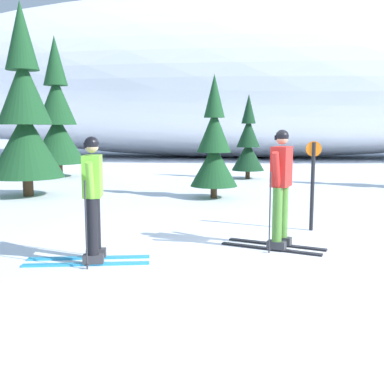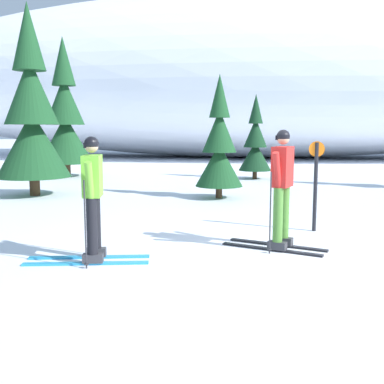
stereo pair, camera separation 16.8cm
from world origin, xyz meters
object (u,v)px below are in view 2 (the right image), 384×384
(pine_tree_center_right, at_px, (255,144))
(trail_marker_post, at_px, (316,181))
(pine_tree_center, at_px, (219,147))
(skier_lime_jacket, at_px, (92,197))
(pine_tree_far_left, at_px, (65,119))
(pine_tree_center_left, at_px, (32,117))
(skier_red_jacket, at_px, (281,187))

(pine_tree_center_right, bearing_deg, trail_marker_post, -82.40)
(pine_tree_center, distance_m, pine_tree_center_right, 5.00)
(skier_lime_jacket, xyz_separation_m, trail_marker_post, (3.33, 2.47, 0.00))
(skier_lime_jacket, bearing_deg, pine_tree_far_left, 114.43)
(pine_tree_far_left, relative_size, pine_tree_center_right, 1.70)
(pine_tree_center_left, xyz_separation_m, trail_marker_post, (7.17, -3.53, -1.25))
(trail_marker_post, bearing_deg, skier_red_jacket, -115.90)
(skier_red_jacket, height_order, pine_tree_center_right, pine_tree_center_right)
(skier_red_jacket, distance_m, pine_tree_far_left, 12.48)
(skier_lime_jacket, distance_m, pine_tree_far_left, 12.03)
(skier_lime_jacket, xyz_separation_m, pine_tree_center_right, (2.18, 11.14, 0.36))
(pine_tree_center_left, relative_size, pine_tree_center, 1.59)
(skier_lime_jacket, distance_m, pine_tree_center_left, 7.23)
(skier_red_jacket, xyz_separation_m, skier_lime_jacket, (-2.66, -1.07, -0.06))
(skier_lime_jacket, height_order, pine_tree_center_right, pine_tree_center_right)
(pine_tree_center, height_order, pine_tree_center_right, pine_tree_center)
(trail_marker_post, bearing_deg, pine_tree_center, 118.80)
(trail_marker_post, bearing_deg, pine_tree_far_left, 134.50)
(pine_tree_far_left, height_order, trail_marker_post, pine_tree_far_left)
(pine_tree_center, xyz_separation_m, trail_marker_post, (2.07, -3.76, -0.44))
(pine_tree_far_left, relative_size, pine_tree_center_left, 1.00)
(pine_tree_center_left, bearing_deg, pine_tree_center, 2.53)
(pine_tree_center_left, bearing_deg, pine_tree_far_left, 102.76)
(pine_tree_center, relative_size, pine_tree_center_right, 1.06)
(skier_red_jacket, xyz_separation_m, pine_tree_center, (-1.39, 5.15, 0.38))
(skier_lime_jacket, bearing_deg, pine_tree_center_left, 122.62)
(skier_lime_jacket, bearing_deg, pine_tree_center_right, 78.94)
(trail_marker_post, bearing_deg, pine_tree_center_left, 153.78)
(pine_tree_center_left, bearing_deg, pine_tree_center_right, 40.51)
(pine_tree_center_right, bearing_deg, skier_red_jacket, -87.27)
(skier_lime_jacket, relative_size, pine_tree_center_left, 0.35)
(pine_tree_center, bearing_deg, pine_tree_far_left, 143.08)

